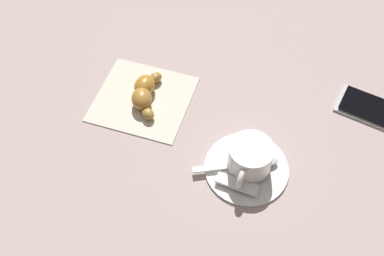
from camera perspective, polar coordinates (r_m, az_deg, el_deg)
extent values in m
plane|color=#B49D99|center=(0.76, 0.25, -2.01)|extent=(1.80, 1.80, 0.00)
cylinder|color=white|center=(0.73, 6.81, -4.93)|extent=(0.13, 0.13, 0.01)
cylinder|color=white|center=(0.71, 7.24, -3.60)|extent=(0.07, 0.07, 0.05)
cylinder|color=black|center=(0.71, 7.26, -3.51)|extent=(0.06, 0.06, 0.00)
torus|color=white|center=(0.69, 6.16, -6.20)|extent=(0.01, 0.04, 0.03)
cube|color=silver|center=(0.72, 4.34, -4.78)|extent=(0.09, 0.08, 0.00)
ellipsoid|color=silver|center=(0.73, 9.58, -4.02)|extent=(0.03, 0.03, 0.01)
cube|color=white|center=(0.71, 5.63, -6.95)|extent=(0.07, 0.03, 0.01)
cube|color=silver|center=(0.81, -6.10, 3.66)|extent=(0.20, 0.19, 0.00)
ellipsoid|color=#A77A33|center=(0.83, -4.55, 6.26)|extent=(0.03, 0.03, 0.02)
ellipsoid|color=#B57B2A|center=(0.81, -5.90, 5.28)|extent=(0.04, 0.05, 0.03)
ellipsoid|color=#B27934|center=(0.79, -6.28, 3.65)|extent=(0.06, 0.06, 0.03)
ellipsoid|color=#AB7F38|center=(0.78, -5.52, 1.76)|extent=(0.03, 0.03, 0.02)
cube|color=#B7B8C0|center=(0.85, 22.40, 1.75)|extent=(0.15, 0.08, 0.01)
cube|color=black|center=(0.85, 22.50, 1.95)|extent=(0.14, 0.07, 0.00)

